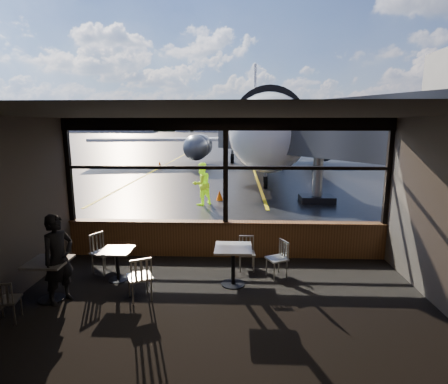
# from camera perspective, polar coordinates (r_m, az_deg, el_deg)

# --- Properties ---
(ground_plane) EXTENTS (520.00, 520.00, 0.00)m
(ground_plane) POSITION_cam_1_polar(r_m,az_deg,el_deg) (128.59, 2.26, 9.29)
(ground_plane) COLOR black
(ground_plane) RESTS_ON ground
(carpet_floor) EXTENTS (8.00, 6.00, 0.01)m
(carpet_floor) POSITION_cam_1_polar(r_m,az_deg,el_deg) (6.46, -0.79, -20.01)
(carpet_floor) COLOR black
(carpet_floor) RESTS_ON ground
(ceiling) EXTENTS (8.00, 6.00, 0.04)m
(ceiling) POSITION_cam_1_polar(r_m,az_deg,el_deg) (5.55, -0.89, 12.66)
(ceiling) COLOR #38332D
(ceiling) RESTS_ON ground
(wall_back) EXTENTS (8.00, 0.04, 3.50)m
(wall_back) POSITION_cam_1_polar(r_m,az_deg,el_deg) (3.00, -4.24, -20.71)
(wall_back) COLOR #49413A
(wall_back) RESTS_ON ground
(window_sill) EXTENTS (8.00, 0.28, 0.90)m
(window_sill) POSITION_cam_1_polar(r_m,az_deg,el_deg) (9.02, 0.26, -7.77)
(window_sill) COLOR #57331A
(window_sill) RESTS_ON ground
(window_header) EXTENTS (8.00, 0.18, 0.30)m
(window_header) POSITION_cam_1_polar(r_m,az_deg,el_deg) (8.55, 0.28, 10.99)
(window_header) COLOR black
(window_header) RESTS_ON ground
(mullion_left) EXTENTS (0.12, 0.12, 2.60)m
(mullion_left) POSITION_cam_1_polar(r_m,az_deg,el_deg) (9.61, -24.01, 3.17)
(mullion_left) COLOR black
(mullion_left) RESTS_ON ground
(mullion_centre) EXTENTS (0.12, 0.12, 2.60)m
(mullion_centre) POSITION_cam_1_polar(r_m,az_deg,el_deg) (8.62, 0.27, 3.33)
(mullion_centre) COLOR black
(mullion_centre) RESTS_ON ground
(mullion_right) EXTENTS (0.12, 0.12, 2.60)m
(mullion_right) POSITION_cam_1_polar(r_m,az_deg,el_deg) (9.35, 25.27, 2.88)
(mullion_right) COLOR black
(mullion_right) RESTS_ON ground
(window_transom) EXTENTS (8.00, 0.10, 0.08)m
(window_transom) POSITION_cam_1_polar(r_m,az_deg,el_deg) (8.61, 0.27, 3.99)
(window_transom) COLOR black
(window_transom) RESTS_ON ground
(airliner) EXTENTS (30.55, 36.40, 10.94)m
(airliner) POSITION_cam_1_polar(r_m,az_deg,el_deg) (30.82, 5.73, 14.73)
(airliner) COLOR white
(airliner) RESTS_ON ground_plane
(jet_bridge) EXTENTS (8.71, 10.65, 4.65)m
(jet_bridge) POSITION_cam_1_polar(r_m,az_deg,el_deg) (14.46, 15.61, 6.44)
(jet_bridge) COLOR #29292B
(jet_bridge) RESTS_ON ground_plane
(cafe_table_near) EXTENTS (0.76, 0.76, 0.84)m
(cafe_table_near) POSITION_cam_1_polar(r_m,az_deg,el_deg) (7.48, 1.50, -12.01)
(cafe_table_near) COLOR #A59F98
(cafe_table_near) RESTS_ON carpet_floor
(cafe_table_mid) EXTENTS (0.64, 0.64, 0.70)m
(cafe_table_mid) POSITION_cam_1_polar(r_m,az_deg,el_deg) (8.05, -16.97, -11.34)
(cafe_table_mid) COLOR #A5A098
(cafe_table_mid) RESTS_ON carpet_floor
(cafe_table_left) EXTENTS (0.73, 0.73, 0.80)m
(cafe_table_left) POSITION_cam_1_polar(r_m,az_deg,el_deg) (7.66, -26.53, -12.82)
(cafe_table_left) COLOR gray
(cafe_table_left) RESTS_ON carpet_floor
(chair_near_e) EXTENTS (0.61, 0.61, 0.84)m
(chair_near_e) POSITION_cam_1_polar(r_m,az_deg,el_deg) (7.93, 8.60, -10.79)
(chair_near_e) COLOR beige
(chair_near_e) RESTS_ON carpet_floor
(chair_near_n) EXTENTS (0.45, 0.45, 0.80)m
(chair_near_n) POSITION_cam_1_polar(r_m,az_deg,el_deg) (8.23, 3.73, -10.04)
(chair_near_n) COLOR #ABA79A
(chair_near_n) RESTS_ON carpet_floor
(chair_mid_s) EXTENTS (0.67, 0.67, 0.91)m
(chair_mid_s) POSITION_cam_1_polar(r_m,az_deg,el_deg) (7.09, -13.60, -13.38)
(chair_mid_s) COLOR beige
(chair_mid_s) RESTS_ON carpet_floor
(chair_mid_w) EXTENTS (0.67, 0.67, 0.92)m
(chair_mid_w) POSITION_cam_1_polar(r_m,az_deg,el_deg) (8.54, -19.07, -9.41)
(chair_mid_w) COLOR #BAB5A8
(chair_mid_w) RESTS_ON carpet_floor
(chair_left_s) EXTENTS (0.52, 0.52, 0.79)m
(chair_left_s) POSITION_cam_1_polar(r_m,az_deg,el_deg) (7.22, -31.91, -14.81)
(chair_left_s) COLOR #ABA69A
(chair_left_s) RESTS_ON carpet_floor
(passenger) EXTENTS (0.65, 0.75, 1.72)m
(passenger) POSITION_cam_1_polar(r_m,az_deg,el_deg) (7.33, -25.41, -9.87)
(passenger) COLOR black
(passenger) RESTS_ON carpet_floor
(ground_crew) EXTENTS (1.10, 1.10, 1.80)m
(ground_crew) POSITION_cam_1_polar(r_m,az_deg,el_deg) (14.79, -3.69, 1.34)
(ground_crew) COLOR #BFF219
(ground_crew) RESTS_ON ground_plane
(cone_nose) EXTENTS (0.33, 0.33, 0.46)m
(cone_nose) POSITION_cam_1_polar(r_m,az_deg,el_deg) (15.75, -0.75, -0.54)
(cone_nose) COLOR #FA5D07
(cone_nose) RESTS_ON ground_plane
(cone_wing) EXTENTS (0.38, 0.38, 0.53)m
(cone_wing) POSITION_cam_1_polar(r_m,az_deg,el_deg) (28.40, -10.45, 4.42)
(cone_wing) COLOR #E83F07
(cone_wing) RESTS_ON ground_plane
(hangar_left) EXTENTS (45.00, 18.00, 11.00)m
(hangar_left) POSITION_cam_1_polar(r_m,az_deg,el_deg) (201.24, -18.42, 10.86)
(hangar_left) COLOR silver
(hangar_left) RESTS_ON ground_plane
(hangar_mid) EXTENTS (38.00, 15.00, 10.00)m
(hangar_mid) POSITION_cam_1_polar(r_m,az_deg,el_deg) (193.55, 2.32, 11.26)
(hangar_mid) COLOR silver
(hangar_mid) RESTS_ON ground_plane
(hangar_right) EXTENTS (50.00, 20.00, 12.00)m
(hangar_right) POSITION_cam_1_polar(r_m,az_deg,el_deg) (195.88, 20.50, 10.89)
(hangar_right) COLOR silver
(hangar_right) RESTS_ON ground_plane
(fuel_tank_a) EXTENTS (8.00, 8.00, 6.00)m
(fuel_tank_a) POSITION_cam_1_polar(r_m,az_deg,el_deg) (192.94, -6.78, 10.60)
(fuel_tank_a) COLOR silver
(fuel_tank_a) RESTS_ON ground_plane
(fuel_tank_b) EXTENTS (8.00, 8.00, 6.00)m
(fuel_tank_b) POSITION_cam_1_polar(r_m,az_deg,el_deg) (191.62, -3.78, 10.66)
(fuel_tank_b) COLOR silver
(fuel_tank_b) RESTS_ON ground_plane
(fuel_tank_c) EXTENTS (8.00, 8.00, 6.00)m
(fuel_tank_c) POSITION_cam_1_polar(r_m,az_deg,el_deg) (190.82, -0.74, 10.68)
(fuel_tank_c) COLOR silver
(fuel_tank_c) RESTS_ON ground_plane
(treeline) EXTENTS (360.00, 3.00, 12.00)m
(treeline) POSITION_cam_1_polar(r_m,az_deg,el_deg) (218.56, 2.34, 11.47)
(treeline) COLOR black
(treeline) RESTS_ON ground_plane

